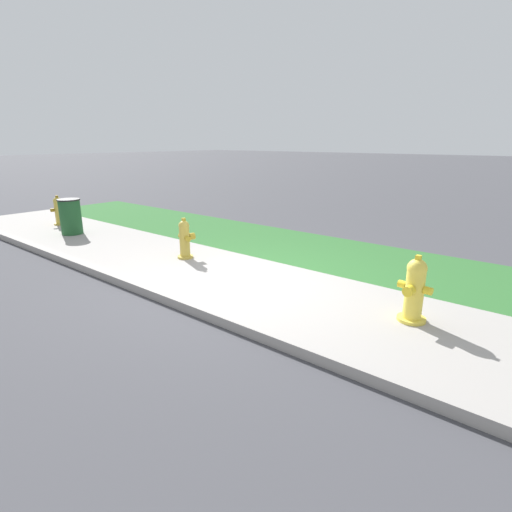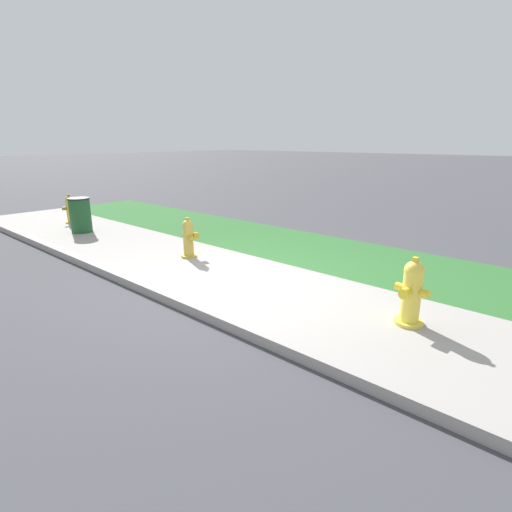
# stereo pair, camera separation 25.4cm
# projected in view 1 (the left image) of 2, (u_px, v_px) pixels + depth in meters

# --- Properties ---
(ground_plane) EXTENTS (120.00, 120.00, 0.00)m
(ground_plane) POSITION_uv_depth(u_px,v_px,m) (247.00, 284.00, 5.96)
(ground_plane) COLOR #424247
(sidewalk_pavement) EXTENTS (18.00, 2.26, 0.01)m
(sidewalk_pavement) POSITION_uv_depth(u_px,v_px,m) (247.00, 283.00, 5.95)
(sidewalk_pavement) COLOR #9E9993
(sidewalk_pavement) RESTS_ON ground
(grass_verge) EXTENTS (18.00, 2.33, 0.01)m
(grass_verge) POSITION_uv_depth(u_px,v_px,m) (325.00, 251.00, 7.66)
(grass_verge) COLOR #2D662D
(grass_verge) RESTS_ON ground
(street_curb) EXTENTS (18.00, 0.16, 0.12)m
(street_curb) POSITION_uv_depth(u_px,v_px,m) (185.00, 305.00, 5.04)
(street_curb) COLOR #9E9993
(street_curb) RESTS_ON ground
(fire_hydrant_mid_block) EXTENTS (0.34, 0.38, 0.75)m
(fire_hydrant_mid_block) POSITION_uv_depth(u_px,v_px,m) (59.00, 211.00, 9.99)
(fire_hydrant_mid_block) COLOR gold
(fire_hydrant_mid_block) RESTS_ON ground
(fire_hydrant_far_end) EXTENTS (0.40, 0.38, 0.81)m
(fire_hydrant_far_end) POSITION_uv_depth(u_px,v_px,m) (414.00, 290.00, 4.61)
(fire_hydrant_far_end) COLOR yellow
(fire_hydrant_far_end) RESTS_ON ground
(fire_hydrant_across_street) EXTENTS (0.37, 0.34, 0.74)m
(fire_hydrant_across_street) POSITION_uv_depth(u_px,v_px,m) (185.00, 239.00, 7.14)
(fire_hydrant_across_street) COLOR gold
(fire_hydrant_across_street) RESTS_ON ground
(small_white_dog) EXTENTS (0.38, 0.49, 0.42)m
(small_white_dog) POSITION_uv_depth(u_px,v_px,m) (69.00, 210.00, 10.72)
(small_white_dog) COLOR white
(small_white_dog) RESTS_ON ground
(trash_bin) EXTENTS (0.48, 0.48, 0.80)m
(trash_bin) POSITION_uv_depth(u_px,v_px,m) (71.00, 217.00, 8.98)
(trash_bin) COLOR #1E5128
(trash_bin) RESTS_ON ground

